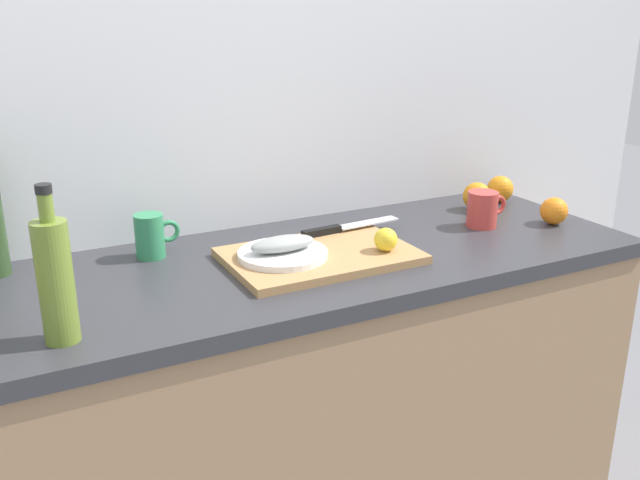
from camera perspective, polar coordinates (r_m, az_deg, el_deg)
name	(u,v)px	position (r m, az deg, el deg)	size (l,w,h in m)	color
back_wall	(196,100)	(1.84, -10.18, 11.26)	(3.20, 0.05, 2.50)	white
kitchen_counter	(253,433)	(1.84, -5.50, -15.48)	(2.00, 0.60, 0.90)	#9E7A56
cutting_board	(320,256)	(1.67, 0.00, -1.30)	(0.45, 0.30, 0.02)	tan
white_plate	(283,254)	(1.63, -3.08, -1.16)	(0.21, 0.21, 0.01)	white
fish_fillet	(283,244)	(1.62, -3.10, -0.31)	(0.16, 0.07, 0.04)	#999E99
chef_knife	(339,228)	(1.81, 1.56, 0.97)	(0.29, 0.05, 0.02)	silver
lemon_0	(386,240)	(1.67, 5.42, 0.04)	(0.06, 0.06, 0.06)	yellow
olive_oil_bottle	(55,279)	(1.32, -20.91, -3.01)	(0.06, 0.06, 0.29)	olive
coffee_mug_0	(483,209)	(1.96, 13.24, 2.50)	(0.12, 0.08, 0.10)	#CC3F38
coffee_mug_1	(151,236)	(1.72, -13.72, 0.35)	(0.11, 0.07, 0.11)	#338C59
orange_1	(500,189)	(2.22, 14.58, 4.09)	(0.08, 0.08, 0.08)	orange
orange_2	(554,211)	(2.04, 18.67, 2.28)	(0.08, 0.08, 0.08)	orange
orange_3	(477,196)	(2.11, 12.76, 3.52)	(0.08, 0.08, 0.08)	orange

